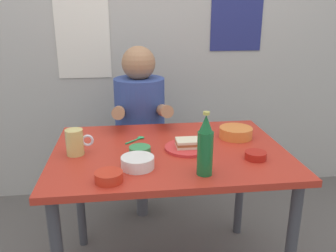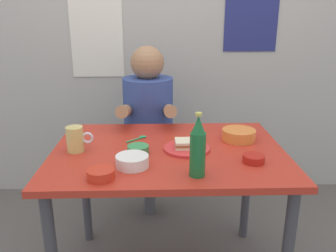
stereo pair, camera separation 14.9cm
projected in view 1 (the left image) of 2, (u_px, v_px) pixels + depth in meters
wall_back at (151, 22)px, 2.48m from camera, size 4.40×0.09×2.60m
dining_table at (169, 167)px, 1.69m from camera, size 1.10×0.80×0.74m
stool at (141, 169)px, 2.37m from camera, size 0.34×0.34×0.45m
person_seated at (140, 110)px, 2.23m from camera, size 0.33×0.56×0.72m
plate_orange at (188, 148)px, 1.66m from camera, size 0.22×0.22×0.01m
sandwich at (188, 143)px, 1.65m from camera, size 0.11×0.09×0.04m
beer_mug at (75, 142)px, 1.58m from camera, size 0.13×0.08×0.12m
beer_bottle at (205, 147)px, 1.37m from camera, size 0.06×0.06×0.26m
soup_bowl_orange at (236, 132)px, 1.81m from camera, size 0.17×0.17×0.05m
sambal_bowl_red at (256, 155)px, 1.55m from camera, size 0.10×0.10×0.03m
sauce_bowl_chili at (109, 176)px, 1.34m from camera, size 0.11×0.11×0.04m
rice_bowl_white at (138, 162)px, 1.45m from camera, size 0.14×0.14×0.05m
dip_bowl_green at (140, 150)px, 1.60m from camera, size 0.10×0.10×0.03m
spoon at (138, 139)px, 1.78m from camera, size 0.10×0.09×0.01m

